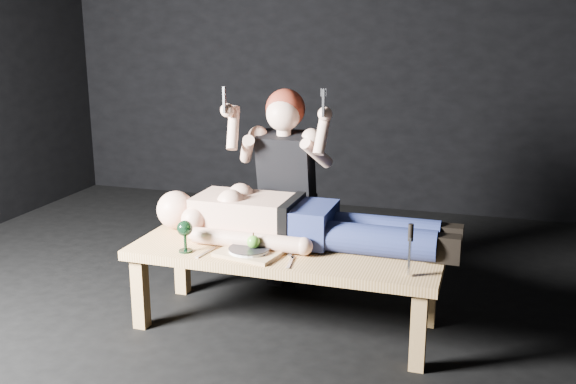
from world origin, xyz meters
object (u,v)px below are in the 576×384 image
object	(u,v)px
kneeling_woman	(290,188)
goblet	(185,236)
lying_man	(302,217)
serving_tray	(249,253)
table	(285,288)
carving_knife	(410,250)

from	to	relation	value
kneeling_woman	goblet	xyz separation A→B (m)	(-0.35, -0.74, -0.11)
lying_man	serving_tray	world-z (taller)	lying_man
table	serving_tray	distance (m)	0.32
kneeling_woman	serving_tray	size ratio (longest dim) A/B	4.05
lying_man	kneeling_woman	xyz separation A→B (m)	(-0.19, 0.40, 0.05)
serving_tray	lying_man	bearing A→B (deg)	53.72
lying_man	goblet	distance (m)	0.64
kneeling_woman	goblet	distance (m)	0.82
table	lying_man	xyz separation A→B (m)	(0.06, 0.14, 0.37)
table	kneeling_woman	xyz separation A→B (m)	(-0.14, 0.54, 0.42)
carving_knife	goblet	bearing A→B (deg)	-179.21
goblet	lying_man	bearing A→B (deg)	31.77
lying_man	carving_knife	world-z (taller)	lying_man
serving_tray	goblet	size ratio (longest dim) A/B	1.86
serving_tray	carving_knife	size ratio (longest dim) A/B	1.23
lying_man	carving_knife	xyz separation A→B (m)	(0.62, -0.34, -0.01)
serving_tray	table	bearing A→B (deg)	44.04
table	kneeling_woman	bearing A→B (deg)	105.08
kneeling_woman	table	bearing A→B (deg)	-76.36
table	goblet	world-z (taller)	goblet
table	goblet	size ratio (longest dim) A/B	9.70
lying_man	carving_knife	size ratio (longest dim) A/B	6.88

